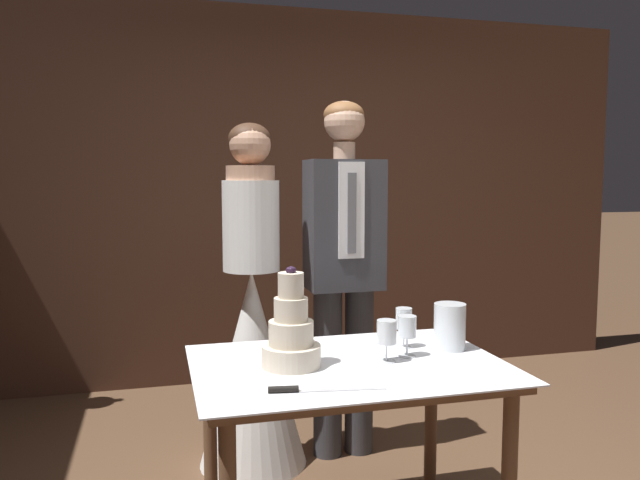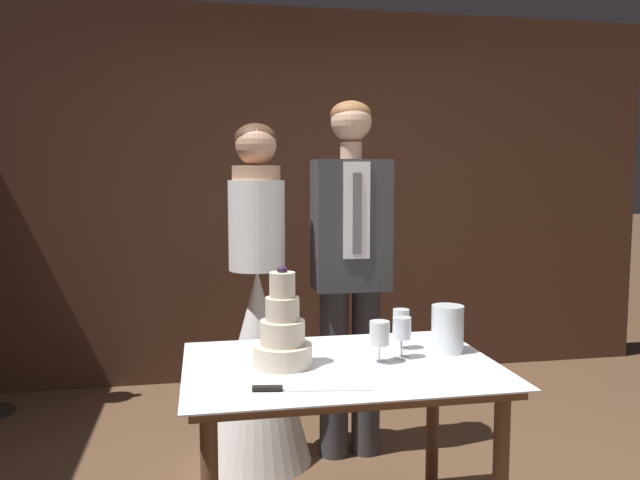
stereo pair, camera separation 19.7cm
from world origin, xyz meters
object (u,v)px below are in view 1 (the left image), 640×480
Objects in this scene: cake_knife at (304,389)px; bride at (252,342)px; wine_glass_near at (404,321)px; groom at (344,262)px; wine_glass_middle at (407,329)px; cake_table at (349,388)px; hurricane_candle at (450,328)px; tiered_cake at (291,335)px; wine_glass_far at (387,333)px.

bride is (-0.00, 1.11, -0.13)m from cake_knife.
groom is at bearing 93.83° from wine_glass_near.
wine_glass_middle is 0.98m from bride.
wine_glass_middle reaches higher than cake_table.
cake_knife is at bearing -141.51° from wine_glass_near.
groom reaches higher than wine_glass_middle.
wine_glass_middle is at bearing -166.35° from hurricane_candle.
wine_glass_near is at bearing 157.08° from hurricane_candle.
wine_glass_middle is (0.47, 0.01, -0.01)m from tiered_cake.
cake_table is 3.14× the size of tiered_cake.
tiered_cake is at bearing -165.07° from wine_glass_near.
wine_glass_far is at bearing 41.41° from cake_knife.
wine_glass_far is at bearing -65.96° from bride.
cake_knife is (-0.02, -0.28, -0.11)m from tiered_cake.
cake_knife is at bearing -93.65° from tiered_cake.
wine_glass_near is at bearing -52.81° from bride.
hurricane_candle is (0.69, 0.34, 0.08)m from cake_knife.
hurricane_candle is at bearing 9.78° from cake_table.
wine_glass_middle is 0.09× the size of groom.
cake_knife is 2.07× the size of hurricane_candle.
cake_knife is 0.23× the size of bride.
wine_glass_far is at bearing -5.55° from tiered_cake.
cake_table is 0.25m from wine_glass_far.
cake_table is 7.25× the size of wine_glass_middle.
groom is (-0.22, 0.76, 0.18)m from hurricane_candle.
tiered_cake is at bearing -88.57° from bride.
groom is (0.48, -0.00, 0.39)m from bride.
cake_table is 0.50m from hurricane_candle.
groom is (0.24, 0.84, 0.36)m from cake_table.
cake_table is at bearing 56.82° from cake_knife.
groom reaches higher than wine_glass_near.
groom is at bearing 75.40° from cake_knife.
hurricane_candle is at bearing 17.35° from wine_glass_far.
cake_table is 0.37m from cake_knife.
cake_table is at bearing -173.55° from wine_glass_middle.
wine_glass_far is (0.36, -0.04, -0.01)m from tiered_cake.
wine_glass_near is 0.19m from hurricane_candle.
wine_glass_near is (0.29, 0.15, 0.21)m from cake_table.
bride is (-0.70, 0.76, -0.21)m from hurricane_candle.
hurricane_candle is (0.46, 0.08, 0.19)m from cake_table.
wine_glass_middle and wine_glass_far have the same top height.
cake_table is 0.68× the size of bride.
cake_table is 0.64× the size of groom.
tiered_cake is 2.31× the size of wine_glass_middle.
bride reaches higher than wine_glass_middle.
wine_glass_middle is 0.22m from hurricane_candle.
tiered_cake is (-0.22, 0.02, 0.22)m from cake_table.
groom is at bearing 83.76° from wine_glass_far.
groom is (-0.01, 0.81, 0.16)m from wine_glass_middle.
bride reaches higher than wine_glass_near.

